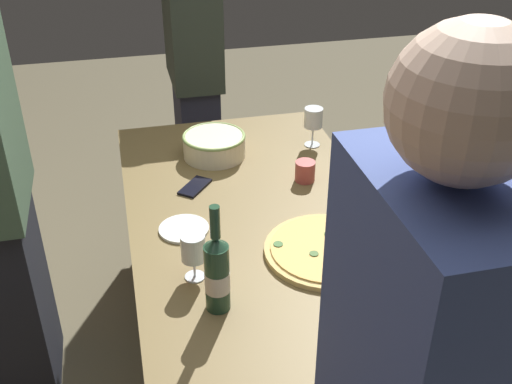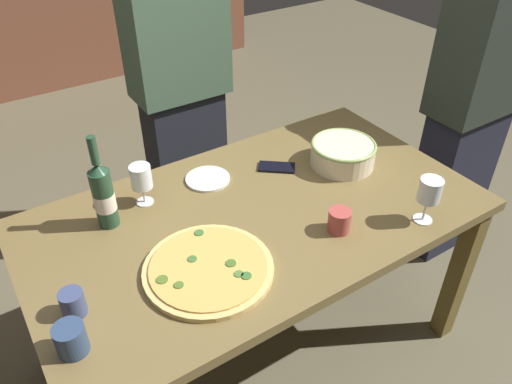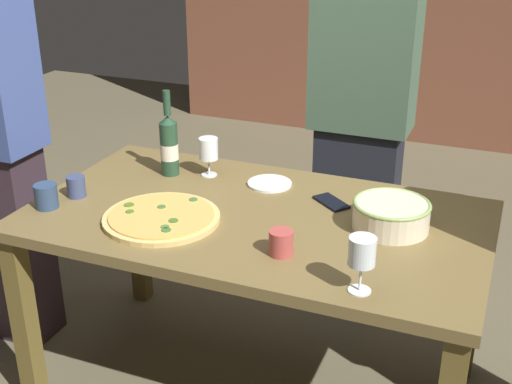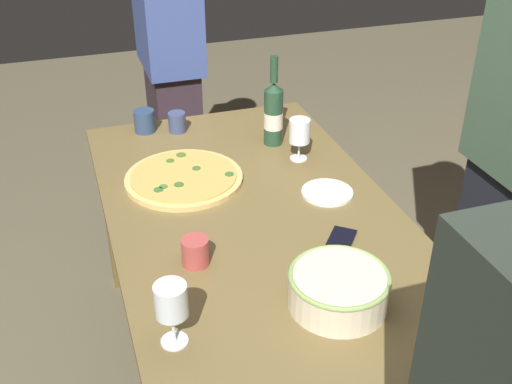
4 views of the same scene
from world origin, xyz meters
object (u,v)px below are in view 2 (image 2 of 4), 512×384
at_px(wine_bottle, 103,194).
at_px(wine_glass_near_pizza, 141,179).
at_px(cup_ceramic, 73,303).
at_px(cup_spare, 339,221).
at_px(wine_glass_by_bottle, 429,192).
at_px(person_guest_right, 181,90).
at_px(person_guest_left, 473,107).
at_px(cell_phone, 277,167).
at_px(pizza, 208,268).
at_px(side_plate, 208,179).
at_px(serving_bowl, 343,153).
at_px(dining_table, 256,231).
at_px(cup_amber, 71,339).

distance_m(wine_bottle, wine_glass_near_pizza, 0.16).
xyz_separation_m(cup_ceramic, cup_spare, (0.85, -0.13, 0.00)).
bearing_deg(wine_glass_by_bottle, person_guest_right, 104.04).
bearing_deg(cup_ceramic, person_guest_left, 4.33).
bearing_deg(cell_phone, pizza, -15.91).
bearing_deg(side_plate, person_guest_left, -10.16).
xyz_separation_m(side_plate, person_guest_left, (1.27, -0.23, 0.06)).
xyz_separation_m(cup_spare, person_guest_right, (-0.03, 1.13, 0.04)).
height_order(pizza, cup_ceramic, cup_ceramic).
bearing_deg(serving_bowl, person_guest_right, 110.69).
bearing_deg(dining_table, serving_bowl, 8.55).
xyz_separation_m(pizza, wine_glass_near_pizza, (-0.03, 0.43, 0.09)).
relative_size(cup_amber, person_guest_right, 0.05).
distance_m(pizza, cup_spare, 0.47).
bearing_deg(cup_ceramic, cup_amber, -108.35).
xyz_separation_m(wine_glass_near_pizza, cup_ceramic, (-0.36, -0.37, -0.06)).
relative_size(wine_bottle, side_plate, 2.01).
height_order(wine_bottle, side_plate, wine_bottle).
bearing_deg(person_guest_left, pizza, 6.00).
xyz_separation_m(serving_bowl, cup_ceramic, (-1.13, -0.17, -0.01)).
bearing_deg(wine_glass_by_bottle, cup_spare, 156.95).
xyz_separation_m(wine_bottle, cell_phone, (0.68, -0.03, -0.12)).
xyz_separation_m(cup_amber, cup_spare, (0.89, -0.01, -0.00)).
bearing_deg(cup_amber, wine_glass_near_pizza, 50.51).
relative_size(serving_bowl, wine_bottle, 0.76).
xyz_separation_m(serving_bowl, cell_phone, (-0.24, 0.12, -0.05)).
relative_size(cup_amber, cup_spare, 1.10).
distance_m(side_plate, person_guest_right, 0.66).
distance_m(pizza, wine_glass_near_pizza, 0.44).
distance_m(pizza, wine_bottle, 0.44).
bearing_deg(person_guest_right, person_guest_left, 60.85).
distance_m(wine_glass_near_pizza, cup_amber, 0.64).
bearing_deg(cup_amber, pizza, 7.91).
height_order(serving_bowl, cell_phone, serving_bowl).
relative_size(cup_spare, person_guest_right, 0.05).
distance_m(pizza, person_guest_left, 1.51).
xyz_separation_m(wine_glass_near_pizza, side_plate, (0.26, -0.00, -0.10)).
bearing_deg(serving_bowl, cup_amber, -165.84).
bearing_deg(pizza, cell_phone, 35.14).
height_order(dining_table, serving_bowl, serving_bowl).
bearing_deg(cell_phone, person_guest_left, 120.46).
distance_m(dining_table, cup_ceramic, 0.69).
bearing_deg(person_guest_right, dining_table, -0.00).
relative_size(cup_spare, cell_phone, 0.56).
bearing_deg(serving_bowl, cup_spare, -132.46).
xyz_separation_m(cell_phone, person_guest_left, (1.00, -0.15, 0.06)).
distance_m(wine_glass_by_bottle, cup_spare, 0.31).
bearing_deg(cup_ceramic, wine_glass_by_bottle, -12.42).
bearing_deg(serving_bowl, wine_bottle, 170.68).
height_order(wine_glass_by_bottle, cup_amber, wine_glass_by_bottle).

